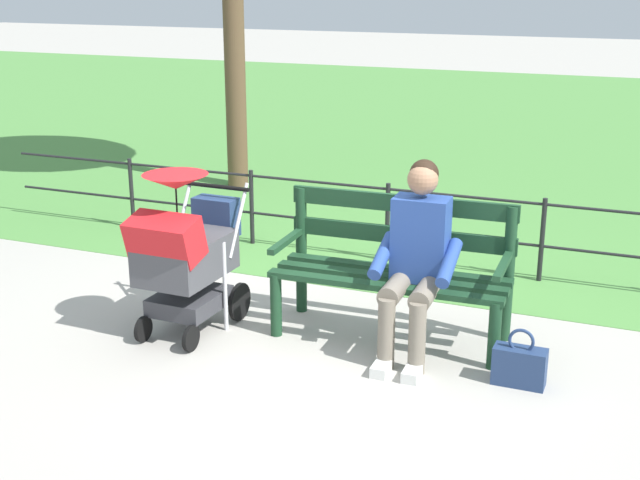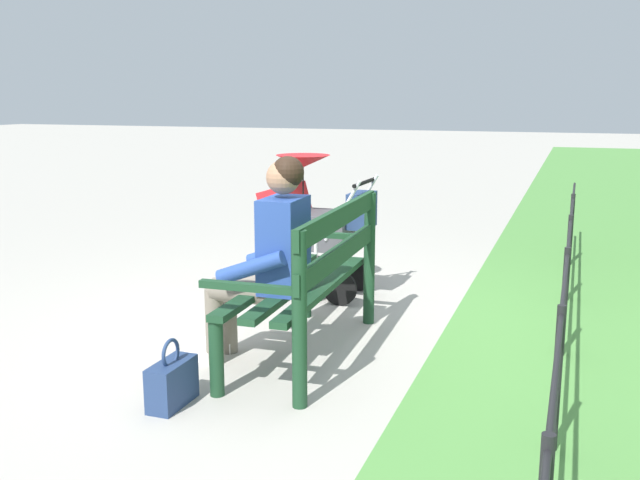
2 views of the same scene
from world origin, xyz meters
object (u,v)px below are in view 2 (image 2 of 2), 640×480
(stroller, at_px, (312,224))
(handbag, at_px, (172,382))
(person_on_bench, at_px, (267,255))
(park_bench, at_px, (314,275))

(stroller, xyz_separation_m, handbag, (-2.29, -0.07, -0.47))
(person_on_bench, height_order, handbag, person_on_bench)
(park_bench, bearing_deg, handbag, 154.72)
(person_on_bench, distance_m, stroller, 1.58)
(person_on_bench, bearing_deg, park_bench, -46.07)
(person_on_bench, xyz_separation_m, handbag, (-0.74, 0.23, -0.55))
(park_bench, height_order, handbag, park_bench)
(stroller, bearing_deg, handbag, -178.27)
(person_on_bench, bearing_deg, handbag, 162.88)
(park_bench, relative_size, person_on_bench, 1.27)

